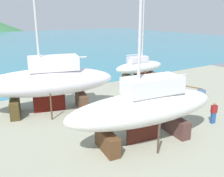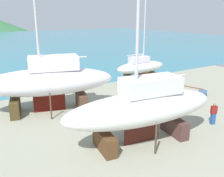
# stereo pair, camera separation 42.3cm
# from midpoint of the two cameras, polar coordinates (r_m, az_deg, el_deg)

# --- Properties ---
(ground_plane) EXTENTS (46.22, 46.22, 0.00)m
(ground_plane) POSITION_cam_midpoint_polar(r_m,az_deg,el_deg) (19.30, 9.16, -7.61)
(ground_plane) COLOR gray
(sailboat_far_slipway) EXTENTS (10.53, 4.25, 14.86)m
(sailboat_far_slipway) POSITION_cam_midpoint_polar(r_m,az_deg,el_deg) (15.49, 6.88, -4.26)
(sailboat_far_slipway) COLOR #50331D
(sailboat_far_slipway) RESTS_ON ground
(sailboat_mid_port) EXTENTS (6.50, 2.19, 10.50)m
(sailboat_mid_port) POSITION_cam_midpoint_polar(r_m,az_deg,el_deg) (29.03, 5.90, 4.80)
(sailboat_mid_port) COLOR brown
(sailboat_mid_port) RESTS_ON ground
(sailboat_small_center) EXTENTS (11.33, 5.97, 18.52)m
(sailboat_small_center) POSITION_cam_midpoint_polar(r_m,az_deg,el_deg) (20.92, -14.95, 1.66)
(sailboat_small_center) COLOR #43361A
(sailboat_small_center) RESTS_ON ground
(worker) EXTENTS (0.49, 0.36, 1.65)m
(worker) POSITION_cam_midpoint_polar(r_m,az_deg,el_deg) (19.95, 21.78, -5.16)
(worker) COLOR navy
(worker) RESTS_ON ground
(barrel_rust_mid) EXTENTS (0.95, 0.99, 0.58)m
(barrel_rust_mid) POSITION_cam_midpoint_polar(r_m,az_deg,el_deg) (26.74, 19.44, -0.79)
(barrel_rust_mid) COLOR #314A70
(barrel_rust_mid) RESTS_ON ground
(barrel_rust_near) EXTENTS (0.77, 0.77, 0.84)m
(barrel_rust_near) POSITION_cam_midpoint_polar(r_m,az_deg,el_deg) (26.05, 10.56, -0.25)
(barrel_rust_near) COLOR #2B3223
(barrel_rust_near) RESTS_ON ground
(timber_long_aft) EXTENTS (0.94, 2.53, 0.11)m
(timber_long_aft) POSITION_cam_midpoint_polar(r_m,az_deg,el_deg) (29.17, 17.25, 0.35)
(timber_long_aft) COLOR brown
(timber_long_aft) RESTS_ON ground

